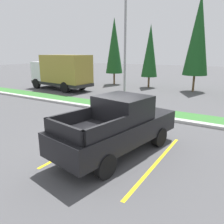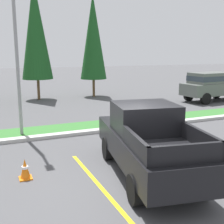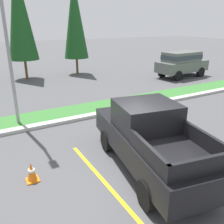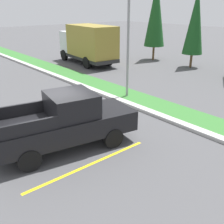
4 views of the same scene
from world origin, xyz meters
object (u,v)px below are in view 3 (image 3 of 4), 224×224
(pickup_truck_main, at_px, (149,138))
(traffic_cone, at_px, (32,172))
(cypress_tree_center, at_px, (19,11))
(cypress_tree_right_inner, at_px, (75,18))
(street_light, at_px, (5,24))
(suv_distant, at_px, (182,62))

(pickup_truck_main, distance_m, traffic_cone, 3.61)
(cypress_tree_center, relative_size, traffic_cone, 14.49)
(cypress_tree_right_inner, bearing_deg, pickup_truck_main, -103.98)
(cypress_tree_center, distance_m, traffic_cone, 15.27)
(cypress_tree_center, distance_m, cypress_tree_right_inner, 4.38)
(street_light, distance_m, traffic_cone, 6.08)
(suv_distant, bearing_deg, traffic_cone, -149.17)
(street_light, bearing_deg, suv_distant, 15.90)
(street_light, relative_size, cypress_tree_right_inner, 0.94)
(street_light, distance_m, cypress_tree_right_inner, 11.60)
(cypress_tree_right_inner, bearing_deg, cypress_tree_center, 177.56)
(pickup_truck_main, height_order, cypress_tree_center, cypress_tree_center)
(traffic_cone, bearing_deg, street_light, 84.55)
(suv_distant, bearing_deg, pickup_truck_main, -138.57)
(pickup_truck_main, bearing_deg, street_light, 117.27)
(pickup_truck_main, xyz_separation_m, street_light, (-2.92, 5.66, 3.25))
(street_light, height_order, cypress_tree_center, cypress_tree_center)
(suv_distant, relative_size, cypress_tree_center, 0.54)
(pickup_truck_main, relative_size, traffic_cone, 9.13)
(street_light, bearing_deg, pickup_truck_main, -62.73)
(pickup_truck_main, height_order, cypress_tree_right_inner, cypress_tree_right_inner)
(street_light, bearing_deg, cypress_tree_right_inner, 54.79)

